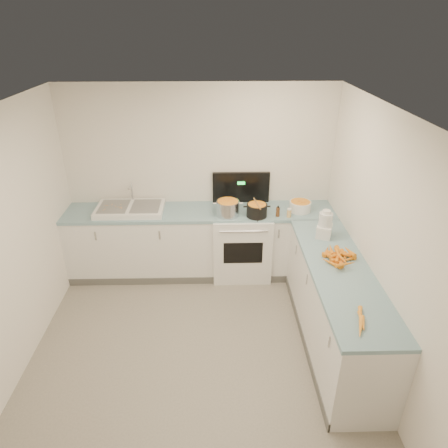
{
  "coord_description": "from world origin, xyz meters",
  "views": [
    {
      "loc": [
        0.2,
        -3.0,
        3.17
      ],
      "look_at": [
        0.3,
        1.1,
        1.05
      ],
      "focal_mm": 32.0,
      "sensor_mm": 36.0,
      "label": 1
    }
  ],
  "objects_px": {
    "steel_pot": "(228,209)",
    "food_processor": "(325,225)",
    "sink": "(130,209)",
    "stove": "(241,242)",
    "mixing_bowl": "(300,206)",
    "spice_jar": "(289,213)",
    "black_pot": "(257,211)",
    "extract_bottle": "(278,212)"
  },
  "relations": [
    {
      "from": "sink",
      "to": "spice_jar",
      "type": "height_order",
      "value": "sink"
    },
    {
      "from": "black_pot",
      "to": "mixing_bowl",
      "type": "relative_size",
      "value": 0.92
    },
    {
      "from": "stove",
      "to": "steel_pot",
      "type": "bearing_deg",
      "value": -146.73
    },
    {
      "from": "steel_pot",
      "to": "stove",
      "type": "bearing_deg",
      "value": 33.27
    },
    {
      "from": "food_processor",
      "to": "spice_jar",
      "type": "bearing_deg",
      "value": 121.26
    },
    {
      "from": "black_pot",
      "to": "mixing_bowl",
      "type": "bearing_deg",
      "value": 14.27
    },
    {
      "from": "extract_bottle",
      "to": "food_processor",
      "type": "bearing_deg",
      "value": -49.91
    },
    {
      "from": "steel_pot",
      "to": "extract_bottle",
      "type": "distance_m",
      "value": 0.63
    },
    {
      "from": "extract_bottle",
      "to": "food_processor",
      "type": "relative_size",
      "value": 0.36
    },
    {
      "from": "steel_pot",
      "to": "food_processor",
      "type": "relative_size",
      "value": 0.88
    },
    {
      "from": "sink",
      "to": "food_processor",
      "type": "distance_m",
      "value": 2.45
    },
    {
      "from": "mixing_bowl",
      "to": "food_processor",
      "type": "relative_size",
      "value": 0.85
    },
    {
      "from": "stove",
      "to": "spice_jar",
      "type": "height_order",
      "value": "stove"
    },
    {
      "from": "black_pot",
      "to": "spice_jar",
      "type": "bearing_deg",
      "value": -4.19
    },
    {
      "from": "spice_jar",
      "to": "extract_bottle",
      "type": "bearing_deg",
      "value": 171.1
    },
    {
      "from": "black_pot",
      "to": "spice_jar",
      "type": "height_order",
      "value": "black_pot"
    },
    {
      "from": "stove",
      "to": "extract_bottle",
      "type": "xyz_separation_m",
      "value": [
        0.44,
        -0.17,
        0.53
      ]
    },
    {
      "from": "extract_bottle",
      "to": "food_processor",
      "type": "distance_m",
      "value": 0.71
    },
    {
      "from": "sink",
      "to": "black_pot",
      "type": "bearing_deg",
      "value": -6.42
    },
    {
      "from": "spice_jar",
      "to": "steel_pot",
      "type": "bearing_deg",
      "value": 174.67
    },
    {
      "from": "mixing_bowl",
      "to": "spice_jar",
      "type": "xyz_separation_m",
      "value": [
        -0.17,
        -0.18,
        -0.01
      ]
    },
    {
      "from": "stove",
      "to": "mixing_bowl",
      "type": "relative_size",
      "value": 4.85
    },
    {
      "from": "spice_jar",
      "to": "mixing_bowl",
      "type": "bearing_deg",
      "value": 45.58
    },
    {
      "from": "stove",
      "to": "spice_jar",
      "type": "distance_m",
      "value": 0.8
    },
    {
      "from": "stove",
      "to": "mixing_bowl",
      "type": "xyz_separation_m",
      "value": [
        0.75,
        -0.02,
        0.53
      ]
    },
    {
      "from": "sink",
      "to": "stove",
      "type": "bearing_deg",
      "value": -0.62
    },
    {
      "from": "stove",
      "to": "extract_bottle",
      "type": "relative_size",
      "value": 11.44
    },
    {
      "from": "stove",
      "to": "mixing_bowl",
      "type": "bearing_deg",
      "value": -1.55
    },
    {
      "from": "sink",
      "to": "extract_bottle",
      "type": "distance_m",
      "value": 1.9
    },
    {
      "from": "spice_jar",
      "to": "food_processor",
      "type": "xyz_separation_m",
      "value": [
        0.31,
        -0.51,
        0.09
      ]
    },
    {
      "from": "black_pot",
      "to": "stove",
      "type": "bearing_deg",
      "value": 136.02
    },
    {
      "from": "stove",
      "to": "spice_jar",
      "type": "relative_size",
      "value": 13.69
    },
    {
      "from": "stove",
      "to": "food_processor",
      "type": "bearing_deg",
      "value": -38.63
    },
    {
      "from": "steel_pot",
      "to": "black_pot",
      "type": "relative_size",
      "value": 1.13
    },
    {
      "from": "steel_pot",
      "to": "black_pot",
      "type": "xyz_separation_m",
      "value": [
        0.36,
        -0.04,
        -0.01
      ]
    },
    {
      "from": "stove",
      "to": "black_pot",
      "type": "bearing_deg",
      "value": -43.98
    },
    {
      "from": "stove",
      "to": "mixing_bowl",
      "type": "height_order",
      "value": "stove"
    },
    {
      "from": "black_pot",
      "to": "food_processor",
      "type": "bearing_deg",
      "value": -37.2
    },
    {
      "from": "stove",
      "to": "food_processor",
      "type": "height_order",
      "value": "stove"
    },
    {
      "from": "black_pot",
      "to": "food_processor",
      "type": "relative_size",
      "value": 0.78
    },
    {
      "from": "mixing_bowl",
      "to": "extract_bottle",
      "type": "distance_m",
      "value": 0.35
    },
    {
      "from": "stove",
      "to": "spice_jar",
      "type": "xyz_separation_m",
      "value": [
        0.58,
        -0.2,
        0.52
      ]
    }
  ]
}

